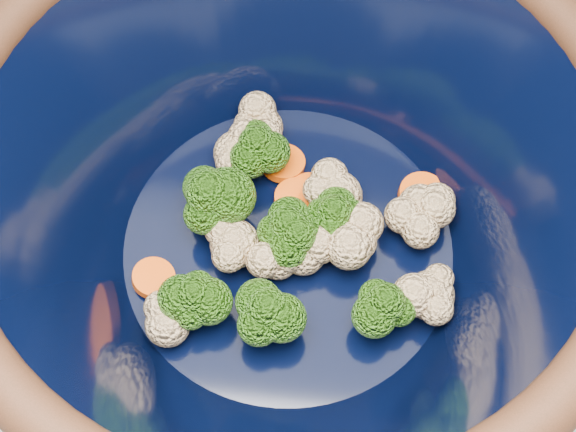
% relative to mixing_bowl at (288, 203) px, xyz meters
% --- Properties ---
extents(mixing_bowl, '(0.48, 0.48, 0.17)m').
position_rel_mixing_bowl_xyz_m(mixing_bowl, '(0.00, 0.00, 0.00)').
color(mixing_bowl, black).
rests_on(mixing_bowl, counter).
extents(vegetable_pile, '(0.20, 0.17, 0.06)m').
position_rel_mixing_bowl_xyz_m(vegetable_pile, '(0.00, -0.00, -0.03)').
color(vegetable_pile, '#608442').
rests_on(vegetable_pile, mixing_bowl).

